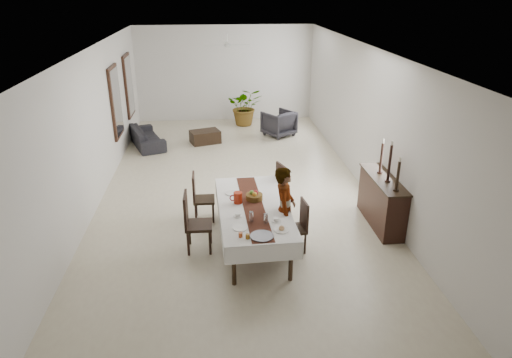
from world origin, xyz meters
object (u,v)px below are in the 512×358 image
at_px(woman, 285,209).
at_px(sideboard_body, 382,202).
at_px(sofa, 147,137).
at_px(red_pitcher, 238,198).
at_px(dining_table_top, 253,208).

bearing_deg(woman, sideboard_body, -57.50).
bearing_deg(sofa, red_pitcher, -177.45).
relative_size(dining_table_top, sofa, 1.34).
xyz_separation_m(dining_table_top, sofa, (-2.63, 5.90, -0.48)).
bearing_deg(dining_table_top, sofa, 112.05).
bearing_deg(sideboard_body, sofa, 134.21).
height_order(red_pitcher, sofa, red_pitcher).
xyz_separation_m(red_pitcher, sideboard_body, (2.85, 0.39, -0.41)).
height_order(dining_table_top, red_pitcher, red_pitcher).
height_order(dining_table_top, woman, woman).
height_order(sideboard_body, sofa, sideboard_body).
distance_m(dining_table_top, woman, 0.57).
relative_size(red_pitcher, sofa, 0.11).
relative_size(dining_table_top, woman, 1.57).
bearing_deg(sideboard_body, woman, -160.34).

